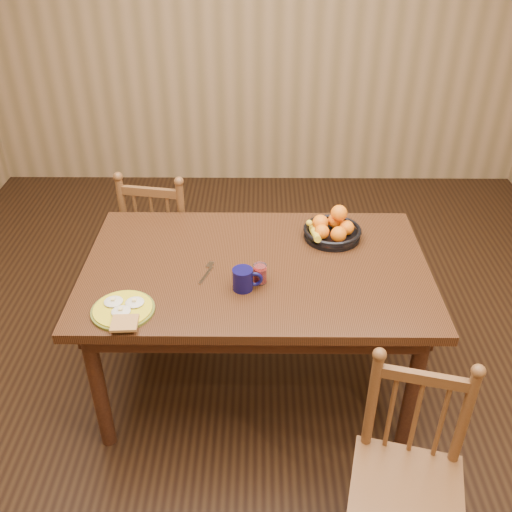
{
  "coord_description": "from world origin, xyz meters",
  "views": [
    {
      "loc": [
        0.02,
        -2.19,
        2.24
      ],
      "look_at": [
        0.0,
        0.0,
        0.8
      ],
      "focal_mm": 40.0,
      "sensor_mm": 36.0,
      "label": 1
    }
  ],
  "objects_px": {
    "dining_table": "(256,280)",
    "chair_far": "(164,240)",
    "chair_near": "(407,479)",
    "coffee_mug": "(244,279)",
    "fruit_bowl": "(332,229)",
    "breakfast_plate": "(123,310)"
  },
  "relations": [
    {
      "from": "chair_far",
      "to": "chair_near",
      "type": "height_order",
      "value": "chair_far"
    },
    {
      "from": "dining_table",
      "to": "chair_far",
      "type": "bearing_deg",
      "value": 128.41
    },
    {
      "from": "coffee_mug",
      "to": "chair_far",
      "type": "bearing_deg",
      "value": 119.7
    },
    {
      "from": "dining_table",
      "to": "fruit_bowl",
      "type": "bearing_deg",
      "value": 33.6
    },
    {
      "from": "dining_table",
      "to": "fruit_bowl",
      "type": "xyz_separation_m",
      "value": [
        0.38,
        0.25,
        0.13
      ]
    },
    {
      "from": "dining_table",
      "to": "fruit_bowl",
      "type": "height_order",
      "value": "fruit_bowl"
    },
    {
      "from": "chair_near",
      "to": "coffee_mug",
      "type": "height_order",
      "value": "chair_near"
    },
    {
      "from": "chair_near",
      "to": "fruit_bowl",
      "type": "distance_m",
      "value": 1.22
    },
    {
      "from": "chair_far",
      "to": "coffee_mug",
      "type": "xyz_separation_m",
      "value": [
        0.51,
        -0.89,
        0.36
      ]
    },
    {
      "from": "breakfast_plate",
      "to": "fruit_bowl",
      "type": "bearing_deg",
      "value": 33.09
    },
    {
      "from": "breakfast_plate",
      "to": "fruit_bowl",
      "type": "height_order",
      "value": "fruit_bowl"
    },
    {
      "from": "fruit_bowl",
      "to": "chair_near",
      "type": "bearing_deg",
      "value": -81.01
    },
    {
      "from": "chair_near",
      "to": "breakfast_plate",
      "type": "distance_m",
      "value": 1.28
    },
    {
      "from": "breakfast_plate",
      "to": "fruit_bowl",
      "type": "distance_m",
      "value": 1.1
    },
    {
      "from": "dining_table",
      "to": "chair_near",
      "type": "distance_m",
      "value": 1.09
    },
    {
      "from": "breakfast_plate",
      "to": "dining_table",
      "type": "bearing_deg",
      "value": 32.74
    },
    {
      "from": "chair_far",
      "to": "fruit_bowl",
      "type": "distance_m",
      "value": 1.1
    },
    {
      "from": "breakfast_plate",
      "to": "fruit_bowl",
      "type": "relative_size",
      "value": 1.0
    },
    {
      "from": "dining_table",
      "to": "coffee_mug",
      "type": "bearing_deg",
      "value": -105.6
    },
    {
      "from": "chair_far",
      "to": "chair_near",
      "type": "bearing_deg",
      "value": 134.48
    },
    {
      "from": "chair_near",
      "to": "fruit_bowl",
      "type": "relative_size",
      "value": 3.02
    },
    {
      "from": "breakfast_plate",
      "to": "coffee_mug",
      "type": "xyz_separation_m",
      "value": [
        0.5,
        0.17,
        0.04
      ]
    }
  ]
}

